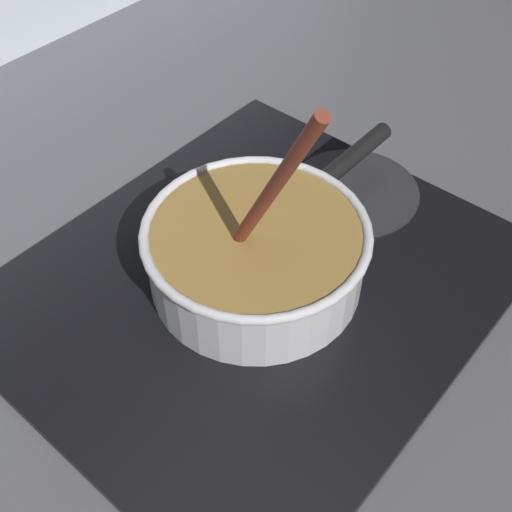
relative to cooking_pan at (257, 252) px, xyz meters
name	(u,v)px	position (x,y,z in m)	size (l,w,h in m)	color
ground	(266,454)	(-0.15, -0.14, -0.08)	(2.40, 1.60, 0.04)	#4C4C51
hob_plate	(256,282)	(0.00, 0.00, -0.05)	(0.56, 0.48, 0.01)	black
burner_ring	(256,277)	(0.00, 0.00, -0.04)	(0.16, 0.16, 0.01)	#592D0C
spare_burner	(354,191)	(0.20, 0.00, -0.04)	(0.17, 0.17, 0.01)	#262628
cooking_pan	(257,252)	(0.00, 0.00, 0.00)	(0.38, 0.25, 0.29)	silver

